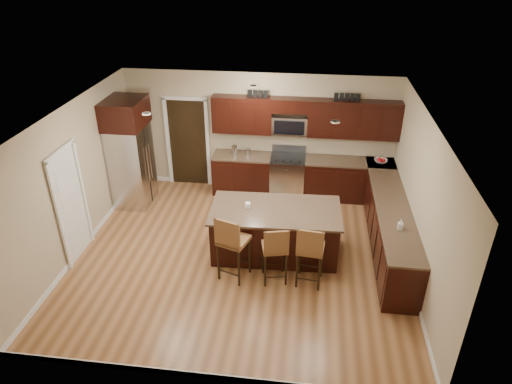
# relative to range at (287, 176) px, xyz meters

# --- Properties ---
(floor) EXTENTS (6.00, 6.00, 0.00)m
(floor) POSITION_rel_range_xyz_m (-0.68, -2.45, -0.47)
(floor) COLOR #98653C
(floor) RESTS_ON ground
(ceiling) EXTENTS (6.00, 6.00, 0.00)m
(ceiling) POSITION_rel_range_xyz_m (-0.68, -2.45, 2.23)
(ceiling) COLOR silver
(ceiling) RESTS_ON wall_back
(wall_back) EXTENTS (6.00, 0.00, 6.00)m
(wall_back) POSITION_rel_range_xyz_m (-0.68, 0.30, 0.88)
(wall_back) COLOR tan
(wall_back) RESTS_ON floor
(wall_left) EXTENTS (0.00, 5.50, 5.50)m
(wall_left) POSITION_rel_range_xyz_m (-3.68, -2.45, 0.88)
(wall_left) COLOR tan
(wall_left) RESTS_ON floor
(wall_right) EXTENTS (0.00, 5.50, 5.50)m
(wall_right) POSITION_rel_range_xyz_m (2.32, -2.45, 0.88)
(wall_right) COLOR tan
(wall_right) RESTS_ON floor
(base_cabinets) EXTENTS (4.02, 3.96, 0.92)m
(base_cabinets) POSITION_rel_range_xyz_m (1.22, -1.01, -0.01)
(base_cabinets) COLOR black
(base_cabinets) RESTS_ON floor
(upper_cabinets) EXTENTS (4.00, 0.33, 0.80)m
(upper_cabinets) POSITION_rel_range_xyz_m (0.36, 0.13, 1.37)
(upper_cabinets) COLOR black
(upper_cabinets) RESTS_ON wall_back
(range) EXTENTS (0.76, 0.64, 1.11)m
(range) POSITION_rel_range_xyz_m (0.00, 0.00, 0.00)
(range) COLOR silver
(range) RESTS_ON floor
(microwave) EXTENTS (0.76, 0.31, 0.40)m
(microwave) POSITION_rel_range_xyz_m (0.00, 0.15, 1.15)
(microwave) COLOR silver
(microwave) RESTS_ON upper_cabinets
(doorway) EXTENTS (0.85, 0.03, 2.06)m
(doorway) POSITION_rel_range_xyz_m (-2.33, 0.28, 0.56)
(doorway) COLOR black
(doorway) RESTS_ON floor
(pantry_door) EXTENTS (0.03, 0.80, 2.04)m
(pantry_door) POSITION_rel_range_xyz_m (-3.66, -2.75, 0.55)
(pantry_door) COLOR white
(pantry_door) RESTS_ON floor
(letter_decor) EXTENTS (2.20, 0.03, 0.15)m
(letter_decor) POSITION_rel_range_xyz_m (0.22, 0.13, 1.82)
(letter_decor) COLOR black
(letter_decor) RESTS_ON upper_cabinets
(island) EXTENTS (2.37, 1.30, 0.92)m
(island) POSITION_rel_range_xyz_m (-0.08, -2.25, -0.04)
(island) COLOR black
(island) RESTS_ON floor
(stool_left) EXTENTS (0.58, 0.58, 1.23)m
(stool_left) POSITION_rel_range_xyz_m (-0.73, -3.10, 0.30)
(stool_left) COLOR brown
(stool_left) RESTS_ON floor
(stool_mid) EXTENTS (0.49, 0.49, 1.10)m
(stool_mid) POSITION_rel_range_xyz_m (-0.00, -3.10, 0.21)
(stool_mid) COLOR brown
(stool_mid) RESTS_ON floor
(stool_right) EXTENTS (0.47, 0.47, 1.16)m
(stool_right) POSITION_rel_range_xyz_m (0.57, -3.10, 0.25)
(stool_right) COLOR brown
(stool_right) RESTS_ON floor
(refrigerator) EXTENTS (0.79, 0.95, 2.35)m
(refrigerator) POSITION_rel_range_xyz_m (-3.30, -0.77, 0.74)
(refrigerator) COLOR silver
(refrigerator) RESTS_ON floor
(floor_mat) EXTENTS (1.06, 0.73, 0.01)m
(floor_mat) POSITION_rel_range_xyz_m (-0.55, -0.89, -0.47)
(floor_mat) COLOR brown
(floor_mat) RESTS_ON floor
(fruit_bowl) EXTENTS (0.31, 0.31, 0.07)m
(fruit_bowl) POSITION_rel_range_xyz_m (2.00, -0.00, 0.48)
(fruit_bowl) COLOR silver
(fruit_bowl) RESTS_ON base_cabinets
(soap_bottle) EXTENTS (0.09, 0.10, 0.19)m
(soap_bottle) POSITION_rel_range_xyz_m (2.02, -2.63, 0.54)
(soap_bottle) COLOR #B2B2B2
(soap_bottle) RESTS_ON base_cabinets
(canister_tall) EXTENTS (0.12, 0.12, 0.22)m
(canister_tall) POSITION_rel_range_xyz_m (-1.20, -0.00, 0.56)
(canister_tall) COLOR silver
(canister_tall) RESTS_ON base_cabinets
(canister_short) EXTENTS (0.11, 0.11, 0.17)m
(canister_short) POSITION_rel_range_xyz_m (-0.89, -0.00, 0.53)
(canister_short) COLOR silver
(canister_short) RESTS_ON base_cabinets
(island_jar) EXTENTS (0.10, 0.10, 0.10)m
(island_jar) POSITION_rel_range_xyz_m (-0.58, -2.25, 0.50)
(island_jar) COLOR white
(island_jar) RESTS_ON island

